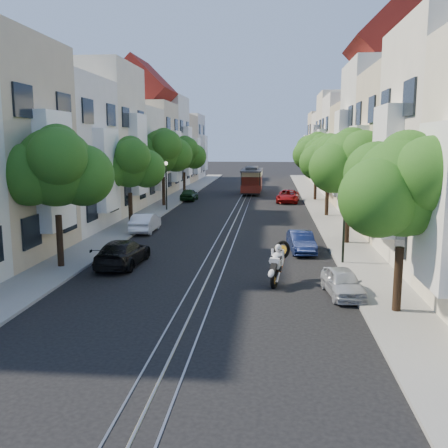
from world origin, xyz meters
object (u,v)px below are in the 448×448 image
(tree_w_a, at_px, (57,169))
(tree_e_d, at_px, (317,153))
(tree_e_c, at_px, (329,159))
(tree_w_d, at_px, (184,154))
(cable_car, at_px, (252,179))
(parked_car_w_far, at_px, (189,195))
(sportbike_rider, at_px, (277,262))
(tree_w_b, at_px, (130,164))
(parked_car_e_mid, at_px, (301,242))
(parked_car_w_mid, at_px, (145,223))
(tree_w_c, at_px, (163,151))
(tree_e_b, at_px, (351,164))
(parked_car_e_far, at_px, (288,196))
(parked_car_w_near, at_px, (123,253))
(tree_e_a, at_px, (405,189))
(parked_car_e_near, at_px, (343,282))
(lamp_west, at_px, (166,178))

(tree_w_a, bearing_deg, tree_e_d, 63.59)
(tree_e_c, height_order, tree_w_d, same)
(cable_car, height_order, parked_car_w_far, cable_car)
(sportbike_rider, bearing_deg, tree_w_b, 141.47)
(tree_w_a, height_order, parked_car_e_mid, tree_w_a)
(tree_e_d, relative_size, tree_w_d, 1.05)
(sportbike_rider, xyz_separation_m, parked_car_w_far, (-8.66, 29.42, -0.36))
(sportbike_rider, height_order, cable_car, cable_car)
(tree_w_d, relative_size, parked_car_w_mid, 1.69)
(tree_e_d, height_order, sportbike_rider, tree_e_d)
(tree_w_c, bearing_deg, parked_car_e_mid, -57.78)
(cable_car, distance_m, parked_car_w_mid, 26.22)
(tree_e_b, relative_size, parked_car_e_far, 1.49)
(tree_e_d, distance_m, parked_car_w_far, 13.60)
(tree_w_b, bearing_deg, tree_e_d, 49.73)
(tree_w_a, height_order, tree_w_c, tree_w_c)
(parked_car_w_mid, bearing_deg, parked_car_w_near, 96.86)
(tree_e_a, bearing_deg, tree_w_c, 117.22)
(tree_e_a, xyz_separation_m, parked_car_w_mid, (-12.86, 14.88, -3.76))
(tree_e_c, xyz_separation_m, parked_car_w_near, (-11.66, -17.21, -3.96))
(tree_w_a, relative_size, parked_car_w_mid, 1.73)
(parked_car_w_far, bearing_deg, sportbike_rider, 107.49)
(tree_w_d, distance_m, parked_car_e_mid, 31.79)
(cable_car, height_order, parked_car_w_near, cable_car)
(tree_w_a, height_order, parked_car_e_near, tree_w_a)
(cable_car, height_order, parked_car_e_near, cable_car)
(tree_e_a, relative_size, parked_car_e_far, 1.40)
(tree_e_a, height_order, parked_car_e_near, tree_e_a)
(tree_w_b, relative_size, lamp_west, 1.51)
(lamp_west, bearing_deg, cable_car, 66.09)
(lamp_west, xyz_separation_m, parked_car_w_mid, (0.70, -10.14, -2.21))
(tree_e_b, xyz_separation_m, tree_w_d, (-14.40, 27.00, -0.13))
(parked_car_e_mid, bearing_deg, tree_e_c, 72.01)
(tree_e_d, bearing_deg, tree_w_a, -116.41)
(cable_car, bearing_deg, tree_w_c, -121.06)
(lamp_west, bearing_deg, parked_car_w_mid, -86.05)
(tree_e_b, height_order, parked_car_e_mid, tree_e_b)
(tree_w_d, bearing_deg, parked_car_e_far, -30.55)
(tree_e_c, bearing_deg, tree_w_c, 160.85)
(cable_car, relative_size, parked_car_e_near, 2.34)
(tree_e_a, xyz_separation_m, tree_w_d, (-14.40, 39.00, 0.20))
(tree_e_c, distance_m, parked_car_e_mid, 14.22)
(tree_w_d, distance_m, sportbike_rider, 37.29)
(parked_car_e_near, xyz_separation_m, parked_car_e_far, (-1.20, 30.24, 0.08))
(tree_w_a, height_order, tree_w_d, tree_w_a)
(parked_car_w_near, xyz_separation_m, parked_car_w_mid, (-1.20, 9.09, -0.01))
(lamp_west, distance_m, parked_car_e_far, 13.07)
(parked_car_w_mid, bearing_deg, parked_car_e_mid, 151.82)
(parked_car_w_near, bearing_deg, sportbike_rider, 163.65)
(tree_e_a, relative_size, cable_car, 0.85)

